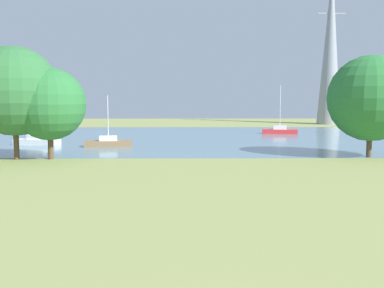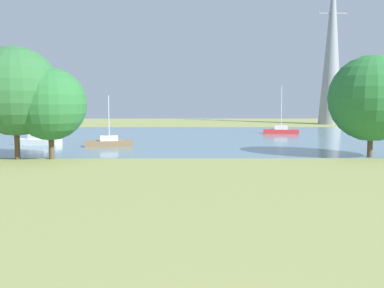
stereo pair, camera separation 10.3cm
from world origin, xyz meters
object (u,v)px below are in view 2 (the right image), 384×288
(sailboat_white, at_px, (38,141))
(tree_west_far, at_px, (372,98))
(sailboat_brown, at_px, (109,142))
(tree_east_far, at_px, (15,91))
(tree_east_near, at_px, (50,104))
(sailboat_red, at_px, (281,131))
(electricity_pylon, at_px, (332,45))

(sailboat_white, height_order, tree_west_far, tree_west_far)
(sailboat_brown, bearing_deg, sailboat_white, 167.02)
(sailboat_brown, height_order, sailboat_white, sailboat_white)
(tree_east_far, bearing_deg, tree_east_near, 3.77)
(sailboat_brown, xyz_separation_m, tree_east_near, (-3.08, -9.48, 4.05))
(tree_east_near, bearing_deg, sailboat_brown, 72.02)
(sailboat_red, relative_size, tree_east_far, 0.73)
(tree_east_far, xyz_separation_m, tree_east_near, (2.73, 0.18, -1.04))
(electricity_pylon, bearing_deg, sailboat_white, -138.41)
(electricity_pylon, bearing_deg, tree_west_far, -103.21)
(sailboat_brown, xyz_separation_m, tree_east_far, (-5.81, -9.66, 5.09))
(tree_east_far, height_order, tree_west_far, tree_east_far)
(sailboat_brown, bearing_deg, tree_west_far, -19.65)
(sailboat_white, bearing_deg, tree_west_far, -18.02)
(sailboat_red, bearing_deg, electricity_pylon, 59.14)
(tree_west_far, bearing_deg, sailboat_white, 161.98)
(sailboat_white, height_order, electricity_pylon, electricity_pylon)
(sailboat_red, bearing_deg, tree_east_far, -135.64)
(sailboat_brown, bearing_deg, tree_east_far, -121.00)
(tree_east_far, height_order, tree_east_near, tree_east_far)
(sailboat_white, xyz_separation_m, tree_east_near, (4.82, -11.30, 4.04))
(sailboat_red, xyz_separation_m, sailboat_brown, (-20.96, -16.51, -0.01))
(sailboat_red, bearing_deg, tree_east_near, -132.76)
(tree_east_far, bearing_deg, sailboat_white, 100.30)
(sailboat_brown, height_order, electricity_pylon, electricity_pylon)
(tree_east_far, distance_m, tree_east_near, 2.93)
(sailboat_white, xyz_separation_m, electricity_pylon, (42.74, 37.93, 14.25))
(tree_east_far, xyz_separation_m, tree_west_far, (29.35, 1.25, -0.57))
(sailboat_brown, distance_m, sailboat_white, 8.10)
(sailboat_brown, height_order, tree_west_far, tree_west_far)
(tree_west_far, height_order, electricity_pylon, electricity_pylon)
(sailboat_brown, relative_size, tree_east_near, 0.70)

